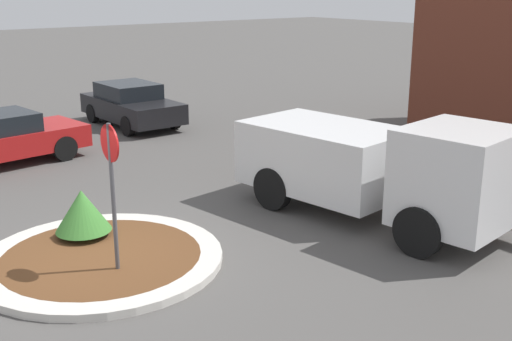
{
  "coord_description": "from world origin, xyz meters",
  "views": [
    {
      "loc": [
        9.8,
        -4.17,
        4.69
      ],
      "look_at": [
        0.99,
        2.65,
        1.43
      ],
      "focal_mm": 45.0,
      "sensor_mm": 36.0,
      "label": 1
    }
  ],
  "objects_px": {
    "parked_sedan_red": "(0,138)",
    "utility_truck": "(373,165)",
    "stop_sign": "(112,175)",
    "parked_sedan_black": "(131,104)"
  },
  "relations": [
    {
      "from": "parked_sedan_black",
      "to": "parked_sedan_red",
      "type": "bearing_deg",
      "value": -65.95
    },
    {
      "from": "stop_sign",
      "to": "utility_truck",
      "type": "relative_size",
      "value": 0.44
    },
    {
      "from": "stop_sign",
      "to": "utility_truck",
      "type": "distance_m",
      "value": 5.41
    },
    {
      "from": "parked_sedan_black",
      "to": "utility_truck",
      "type": "bearing_deg",
      "value": -2.12
    },
    {
      "from": "stop_sign",
      "to": "utility_truck",
      "type": "xyz_separation_m",
      "value": [
        0.73,
        5.32,
        -0.6
      ]
    },
    {
      "from": "stop_sign",
      "to": "parked_sedan_red",
      "type": "relative_size",
      "value": 0.58
    },
    {
      "from": "stop_sign",
      "to": "utility_truck",
      "type": "height_order",
      "value": "stop_sign"
    },
    {
      "from": "parked_sedan_red",
      "to": "utility_truck",
      "type": "bearing_deg",
      "value": -68.79
    },
    {
      "from": "parked_sedan_black",
      "to": "parked_sedan_red",
      "type": "xyz_separation_m",
      "value": [
        2.29,
        -5.03,
        -0.01
      ]
    },
    {
      "from": "stop_sign",
      "to": "parked_sedan_black",
      "type": "relative_size",
      "value": 0.61
    }
  ]
}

